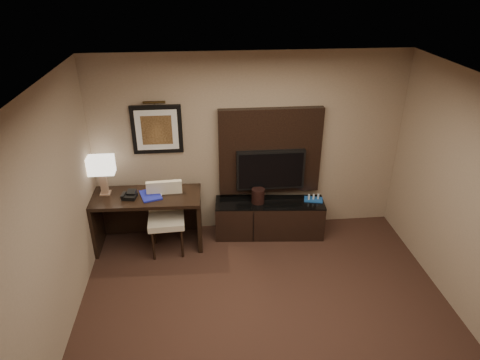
{
  "coord_description": "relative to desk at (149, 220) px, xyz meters",
  "views": [
    {
      "loc": [
        -0.68,
        -3.23,
        3.72
      ],
      "look_at": [
        -0.2,
        1.8,
        1.15
      ],
      "focal_mm": 32.0,
      "sensor_mm": 36.0,
      "label": 1
    }
  ],
  "objects": [
    {
      "name": "desk",
      "position": [
        0.0,
        0.0,
        0.0
      ],
      "size": [
        1.54,
        0.7,
        0.82
      ],
      "primitive_type": "cube",
      "rotation": [
        0.0,
        0.0,
        -0.03
      ],
      "color": "black",
      "rests_on": "floor"
    },
    {
      "name": "floor",
      "position": [
        1.5,
        -2.1,
        -0.41
      ],
      "size": [
        4.5,
        5.0,
        0.01
      ],
      "primitive_type": "cube",
      "color": "black",
      "rests_on": "ground"
    },
    {
      "name": "picture_light",
      "position": [
        0.2,
        0.34,
        1.64
      ],
      "size": [
        0.04,
        0.04,
        0.3
      ],
      "primitive_type": "cylinder",
      "color": "#3C2C13",
      "rests_on": "wall_back"
    },
    {
      "name": "desk_chair",
      "position": [
        0.27,
        -0.18,
        0.11
      ],
      "size": [
        0.52,
        0.6,
        1.03
      ],
      "primitive_type": null,
      "rotation": [
        0.0,
        0.0,
        0.05
      ],
      "color": "beige",
      "rests_on": "floor"
    },
    {
      "name": "credenza",
      "position": [
        1.78,
        0.1,
        -0.13
      ],
      "size": [
        1.64,
        0.58,
        0.55
      ],
      "primitive_type": "cube",
      "rotation": [
        0.0,
        0.0,
        -0.08
      ],
      "color": "black",
      "rests_on": "floor"
    },
    {
      "name": "wall_back",
      "position": [
        1.5,
        0.4,
        0.94
      ],
      "size": [
        4.5,
        0.01,
        2.7
      ],
      "primitive_type": "cube",
      "color": "gray",
      "rests_on": "floor"
    },
    {
      "name": "desk_phone",
      "position": [
        -0.21,
        -0.05,
        0.45
      ],
      "size": [
        0.21,
        0.2,
        0.09
      ],
      "primitive_type": null,
      "rotation": [
        0.0,
        0.0,
        -0.16
      ],
      "color": "black",
      "rests_on": "desk"
    },
    {
      "name": "table_lamp",
      "position": [
        -0.57,
        0.11,
        0.68
      ],
      "size": [
        0.37,
        0.27,
        0.55
      ],
      "primitive_type": null,
      "rotation": [
        0.0,
        0.0,
        0.24
      ],
      "color": "#A37E66",
      "rests_on": "desk"
    },
    {
      "name": "ceiling",
      "position": [
        1.5,
        -2.1,
        2.29
      ],
      "size": [
        4.5,
        5.0,
        0.01
      ],
      "primitive_type": "cube",
      "color": "silver",
      "rests_on": "wall_back"
    },
    {
      "name": "book",
      "position": [
        0.08,
        -0.02,
        0.51
      ],
      "size": [
        0.15,
        0.02,
        0.21
      ],
      "primitive_type": "imported",
      "rotation": [
        0.0,
        0.0,
        -0.03
      ],
      "color": "tan",
      "rests_on": "desk"
    },
    {
      "name": "tv_wall_panel",
      "position": [
        1.8,
        0.34,
        0.86
      ],
      "size": [
        1.5,
        0.12,
        1.3
      ],
      "primitive_type": "cube",
      "color": "black",
      "rests_on": "wall_back"
    },
    {
      "name": "tv",
      "position": [
        1.8,
        0.24,
        0.61
      ],
      "size": [
        1.0,
        0.08,
        0.6
      ],
      "primitive_type": "cube",
      "color": "black",
      "rests_on": "tv_wall_panel"
    },
    {
      "name": "water_bottle",
      "position": [
        0.41,
        0.09,
        0.5
      ],
      "size": [
        0.06,
        0.06,
        0.18
      ],
      "primitive_type": "cylinder",
      "rotation": [
        0.0,
        0.0,
        -0.1
      ],
      "color": "white",
      "rests_on": "desk"
    },
    {
      "name": "blue_folder",
      "position": [
        0.07,
        -0.01,
        0.42
      ],
      "size": [
        0.35,
        0.41,
        0.02
      ],
      "primitive_type": "cube",
      "rotation": [
        0.0,
        0.0,
        0.3
      ],
      "color": "#1921A5",
      "rests_on": "desk"
    },
    {
      "name": "ice_bucket",
      "position": [
        1.61,
        0.11,
        0.26
      ],
      "size": [
        0.23,
        0.23,
        0.22
      ],
      "primitive_type": "cylinder",
      "rotation": [
        0.0,
        0.0,
        0.17
      ],
      "color": "black",
      "rests_on": "credenza"
    },
    {
      "name": "artwork",
      "position": [
        0.2,
        0.38,
        1.24
      ],
      "size": [
        0.7,
        0.04,
        0.7
      ],
      "primitive_type": "cube",
      "color": "black",
      "rests_on": "wall_back"
    },
    {
      "name": "minibar_tray",
      "position": [
        2.44,
        0.1,
        0.2
      ],
      "size": [
        0.3,
        0.22,
        0.1
      ],
      "primitive_type": null,
      "rotation": [
        0.0,
        0.0,
        -0.25
      ],
      "color": "#184C9D",
      "rests_on": "credenza"
    },
    {
      "name": "wall_left",
      "position": [
        -0.75,
        -2.1,
        0.94
      ],
      "size": [
        0.01,
        5.0,
        2.7
      ],
      "primitive_type": "cube",
      "color": "gray",
      "rests_on": "floor"
    }
  ]
}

